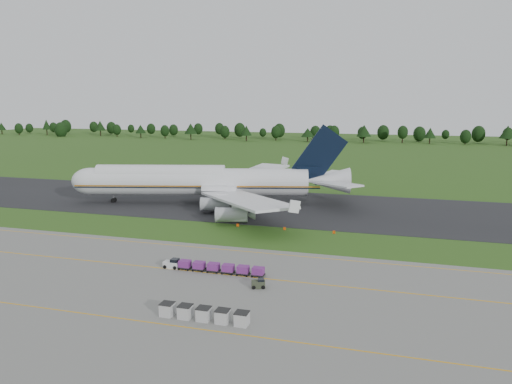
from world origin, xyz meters
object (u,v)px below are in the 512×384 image
(baggage_train, at_px, (212,267))
(edge_markers, at_px, (285,229))
(utility_cart, at_px, (258,284))
(uld_row, at_px, (204,314))
(aircraft, at_px, (203,181))

(baggage_train, distance_m, edge_markers, 28.13)
(utility_cart, bearing_deg, uld_row, -106.07)
(aircraft, height_order, edge_markers, aircraft)
(aircraft, distance_m, utility_cart, 60.18)
(aircraft, distance_m, uld_row, 69.39)
(baggage_train, height_order, utility_cart, baggage_train)
(aircraft, xyz_separation_m, utility_cart, (29.33, -52.30, -5.18))
(baggage_train, distance_m, utility_cart, 9.72)
(uld_row, bearing_deg, aircraft, 111.97)
(uld_row, height_order, edge_markers, uld_row)
(aircraft, bearing_deg, baggage_train, -66.71)
(baggage_train, relative_size, utility_cart, 7.63)
(aircraft, xyz_separation_m, uld_row, (25.90, -64.19, -4.88))
(baggage_train, xyz_separation_m, uld_row, (5.26, -16.24, 0.03))
(edge_markers, bearing_deg, baggage_train, -100.59)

